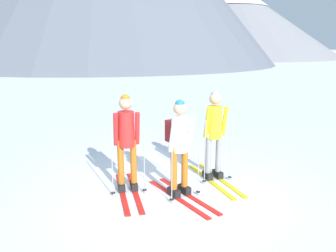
{
  "coord_description": "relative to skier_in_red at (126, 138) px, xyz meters",
  "views": [
    {
      "loc": [
        -1.47,
        -5.33,
        2.48
      ],
      "look_at": [
        0.25,
        0.47,
        1.05
      ],
      "focal_mm": 36.13,
      "sensor_mm": 36.0,
      "label": 1
    }
  ],
  "objects": [
    {
      "name": "ground_plane",
      "position": [
        0.57,
        -0.2,
        -0.96
      ],
      "size": [
        400.0,
        400.0,
        0.0
      ],
      "primitive_type": "plane",
      "color": "white"
    },
    {
      "name": "skier_in_white",
      "position": [
        0.8,
        -0.44,
        -0.04
      ],
      "size": [
        0.77,
        1.72,
        1.65
      ],
      "color": "red",
      "rests_on": "ground"
    },
    {
      "name": "skier_in_red",
      "position": [
        0.0,
        0.0,
        0.0
      ],
      "size": [
        0.61,
        1.72,
        1.71
      ],
      "color": "red",
      "rests_on": "ground"
    },
    {
      "name": "skier_in_yellow",
      "position": [
        1.66,
        0.05,
        -0.03
      ],
      "size": [
        0.61,
        1.8,
        1.7
      ],
      "color": "yellow",
      "rests_on": "ground"
    }
  ]
}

